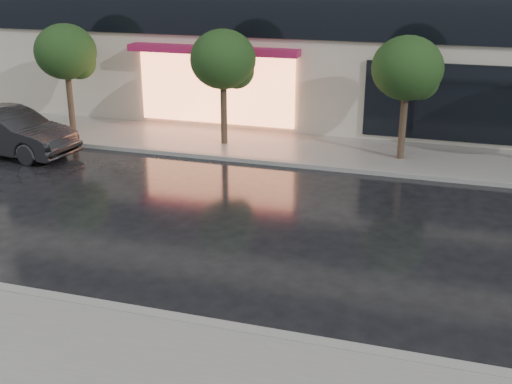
% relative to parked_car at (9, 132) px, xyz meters
% --- Properties ---
extents(ground, '(120.00, 120.00, 0.00)m').
position_rel_parked_car_xyz_m(ground, '(9.43, -6.97, -0.77)').
color(ground, black).
rests_on(ground, ground).
extents(sidewalk_far, '(60.00, 3.50, 0.12)m').
position_rel_parked_car_xyz_m(sidewalk_far, '(9.43, 3.28, -0.71)').
color(sidewalk_far, slate).
rests_on(sidewalk_far, ground).
extents(curb_near, '(60.00, 0.25, 0.14)m').
position_rel_parked_car_xyz_m(curb_near, '(9.43, -7.97, -0.70)').
color(curb_near, gray).
rests_on(curb_near, ground).
extents(curb_far, '(60.00, 0.25, 0.14)m').
position_rel_parked_car_xyz_m(curb_far, '(9.43, 1.53, -0.70)').
color(curb_far, gray).
rests_on(curb_far, ground).
extents(tree_far_west, '(2.20, 2.20, 3.99)m').
position_rel_parked_car_xyz_m(tree_far_west, '(0.49, 3.07, 2.15)').
color(tree_far_west, '#33261C').
rests_on(tree_far_west, ground).
extents(tree_mid_west, '(2.20, 2.20, 3.99)m').
position_rel_parked_car_xyz_m(tree_mid_west, '(6.49, 3.07, 2.15)').
color(tree_mid_west, '#33261C').
rests_on(tree_mid_west, ground).
extents(tree_mid_east, '(2.20, 2.20, 3.99)m').
position_rel_parked_car_xyz_m(tree_mid_east, '(12.49, 3.07, 2.15)').
color(tree_mid_east, '#33261C').
rests_on(tree_mid_east, ground).
extents(parked_car, '(4.83, 2.18, 1.54)m').
position_rel_parked_car_xyz_m(parked_car, '(0.00, 0.00, 0.00)').
color(parked_car, black).
rests_on(parked_car, ground).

